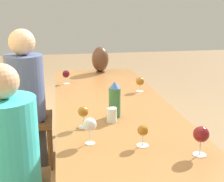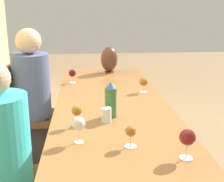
# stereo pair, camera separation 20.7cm
# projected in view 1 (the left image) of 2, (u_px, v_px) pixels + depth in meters

# --- Properties ---
(dining_table) EXTENTS (2.52, 0.87, 0.73)m
(dining_table) POSITION_uv_depth(u_px,v_px,m) (112.00, 111.00, 2.47)
(dining_table) COLOR #936033
(dining_table) RESTS_ON ground_plane
(water_bottle) EXTENTS (0.08, 0.08, 0.25)m
(water_bottle) POSITION_uv_depth(u_px,v_px,m) (115.00, 100.00, 2.12)
(water_bottle) COLOR #336638
(water_bottle) RESTS_ON dining_table
(water_tumbler) EXTENTS (0.07, 0.07, 0.10)m
(water_tumbler) POSITION_uv_depth(u_px,v_px,m) (112.00, 115.00, 2.04)
(water_tumbler) COLOR silver
(water_tumbler) RESTS_ON dining_table
(vase) EXTENTS (0.19, 0.19, 0.29)m
(vase) POSITION_uv_depth(u_px,v_px,m) (100.00, 59.00, 3.45)
(vase) COLOR #4C2D1E
(vase) RESTS_ON dining_table
(wine_glass_0) EXTENTS (0.07, 0.07, 0.13)m
(wine_glass_0) POSITION_uv_depth(u_px,v_px,m) (140.00, 82.00, 2.74)
(wine_glass_0) COLOR silver
(wine_glass_0) RESTS_ON dining_table
(wine_glass_1) EXTENTS (0.08, 0.08, 0.15)m
(wine_glass_1) POSITION_uv_depth(u_px,v_px,m) (90.00, 125.00, 1.71)
(wine_glass_1) COLOR silver
(wine_glass_1) RESTS_ON dining_table
(wine_glass_2) EXTENTS (0.07, 0.07, 0.14)m
(wine_glass_2) POSITION_uv_depth(u_px,v_px,m) (83.00, 112.00, 1.94)
(wine_glass_2) COLOR silver
(wine_glass_2) RESTS_ON dining_table
(wine_glass_3) EXTENTS (0.07, 0.07, 0.12)m
(wine_glass_3) POSITION_uv_depth(u_px,v_px,m) (143.00, 131.00, 1.69)
(wine_glass_3) COLOR silver
(wine_glass_3) RESTS_ON dining_table
(wine_glass_4) EXTENTS (0.08, 0.08, 0.16)m
(wine_glass_4) POSITION_uv_depth(u_px,v_px,m) (201.00, 135.00, 1.58)
(wine_glass_4) COLOR silver
(wine_glass_4) RESTS_ON dining_table
(wine_glass_5) EXTENTS (0.07, 0.07, 0.13)m
(wine_glass_5) POSITION_uv_depth(u_px,v_px,m) (66.00, 74.00, 3.00)
(wine_glass_5) COLOR silver
(wine_glass_5) RESTS_ON dining_table
(chair_far) EXTENTS (0.44, 0.44, 0.93)m
(chair_far) POSITION_uv_depth(u_px,v_px,m) (19.00, 114.00, 2.87)
(chair_far) COLOR brown
(chair_far) RESTS_ON ground_plane
(person_near) EXTENTS (0.35, 0.35, 1.18)m
(person_near) POSITION_uv_depth(u_px,v_px,m) (11.00, 160.00, 1.76)
(person_near) COLOR #2D2D38
(person_near) RESTS_ON ground_plane
(person_far) EXTENTS (0.34, 0.34, 1.27)m
(person_far) POSITION_uv_depth(u_px,v_px,m) (27.00, 94.00, 2.84)
(person_far) COLOR #2D2D38
(person_far) RESTS_ON ground_plane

